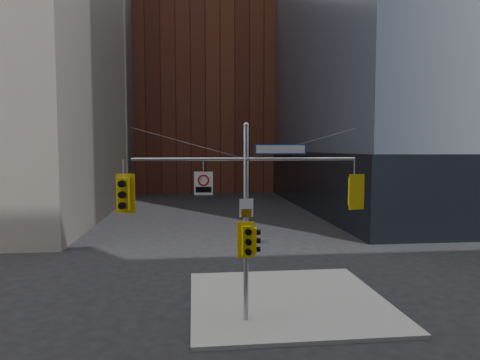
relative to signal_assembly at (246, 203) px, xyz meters
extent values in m
plane|color=black|center=(0.00, -1.99, -4.42)|extent=(160.00, 160.00, 0.00)
cube|color=gray|center=(2.00, 2.01, -4.34)|extent=(8.00, 8.00, 0.15)
cube|color=black|center=(28.00, 30.01, -1.42)|extent=(36.40, 36.40, 6.00)
cube|color=brown|center=(0.00, 56.01, 9.58)|extent=(26.00, 20.00, 28.00)
cylinder|color=#96999E|center=(0.00, 0.01, -0.82)|extent=(0.18, 0.18, 7.20)
sphere|color=#96999E|center=(0.00, 0.01, 2.78)|extent=(0.20, 0.20, 0.20)
cylinder|color=#96999E|center=(-2.00, 0.01, 1.58)|extent=(4.00, 0.11, 0.11)
cylinder|color=#96999E|center=(2.00, 0.01, 1.58)|extent=(4.00, 0.11, 0.11)
cylinder|color=#96999E|center=(0.00, -0.34, 1.58)|extent=(0.10, 0.70, 0.10)
cylinder|color=#96999E|center=(-2.00, 0.01, 2.13)|extent=(4.00, 0.02, 1.12)
cylinder|color=#96999E|center=(2.00, 0.01, 2.13)|extent=(4.00, 0.02, 1.12)
cube|color=gold|center=(-4.26, 0.01, 0.38)|extent=(0.40, 0.31, 1.12)
cube|color=gold|center=(-4.23, 0.20, 0.38)|extent=(0.66, 0.15, 1.39)
cylinder|color=black|center=(-4.29, -0.20, 0.76)|extent=(0.26, 0.21, 0.24)
cylinder|color=black|center=(-4.28, -0.12, 0.76)|extent=(0.20, 0.05, 0.20)
cylinder|color=black|center=(-4.29, -0.20, 0.38)|extent=(0.26, 0.21, 0.24)
cylinder|color=black|center=(-4.28, -0.12, 0.38)|extent=(0.20, 0.05, 0.20)
cylinder|color=black|center=(-4.29, -0.20, 0.01)|extent=(0.26, 0.21, 0.24)
cylinder|color=black|center=(-4.28, -0.12, 0.01)|extent=(0.20, 0.05, 0.20)
cube|color=gold|center=(4.00, 0.01, 0.38)|extent=(0.38, 0.30, 1.04)
cube|color=gold|center=(4.03, -0.17, 0.38)|extent=(0.61, 0.17, 1.29)
cylinder|color=black|center=(3.95, 0.20, 0.73)|extent=(0.25, 0.20, 0.22)
cylinder|color=black|center=(3.97, 0.12, 0.73)|extent=(0.19, 0.06, 0.19)
cylinder|color=black|center=(3.95, 0.20, 0.38)|extent=(0.25, 0.20, 0.22)
cylinder|color=black|center=(3.97, 0.12, 0.38)|extent=(0.19, 0.06, 0.19)
cylinder|color=black|center=(3.95, 0.20, 0.04)|extent=(0.25, 0.20, 0.22)
cylinder|color=black|center=(3.97, 0.12, 0.04)|extent=(0.19, 0.06, 0.19)
cube|color=gold|center=(0.28, 0.01, -1.36)|extent=(0.26, 0.33, 0.94)
cylinder|color=black|center=(0.46, -0.02, -1.05)|extent=(0.17, 0.22, 0.20)
cylinder|color=black|center=(0.39, -0.01, -1.05)|extent=(0.04, 0.17, 0.17)
cylinder|color=black|center=(0.46, -0.02, -1.36)|extent=(0.17, 0.22, 0.20)
cylinder|color=black|center=(0.39, -0.01, -1.36)|extent=(0.04, 0.17, 0.17)
cylinder|color=black|center=(0.46, -0.02, -1.67)|extent=(0.17, 0.22, 0.20)
cylinder|color=#0CE559|center=(0.39, -0.01, -1.67)|extent=(0.04, 0.17, 0.17)
cube|color=gold|center=(0.00, -0.27, -1.30)|extent=(0.37, 0.28, 1.05)
cube|color=gold|center=(-0.02, -0.09, -1.30)|extent=(0.62, 0.12, 1.30)
cylinder|color=black|center=(0.02, -0.47, -0.95)|extent=(0.24, 0.19, 0.22)
cylinder|color=black|center=(0.01, -0.39, -0.95)|extent=(0.19, 0.04, 0.19)
cylinder|color=black|center=(0.02, -0.47, -1.30)|extent=(0.24, 0.19, 0.22)
cylinder|color=black|center=(0.01, -0.39, -1.30)|extent=(0.19, 0.04, 0.19)
cylinder|color=black|center=(0.02, -0.47, -1.65)|extent=(0.24, 0.19, 0.22)
cylinder|color=black|center=(0.01, -0.39, -1.65)|extent=(0.19, 0.04, 0.19)
cube|color=navy|center=(1.25, 0.01, 1.93)|extent=(1.89, 0.09, 0.37)
cube|color=silver|center=(1.25, -0.02, 1.93)|extent=(1.77, 0.06, 0.28)
cube|color=silver|center=(-1.51, -0.01, 0.73)|extent=(0.66, 0.09, 0.83)
torus|color=#B20A0A|center=(-1.51, -0.03, 0.84)|extent=(0.41, 0.09, 0.41)
cube|color=black|center=(-1.51, -0.03, 0.51)|extent=(0.55, 0.06, 0.20)
cube|color=silver|center=(0.00, -0.11, -0.15)|extent=(0.50, 0.10, 0.66)
cube|color=#D88C00|center=(0.00, -0.13, -0.33)|extent=(0.36, 0.06, 0.29)
cube|color=silver|center=(0.45, 0.01, -1.38)|extent=(0.78, 0.08, 0.16)
cube|color=#145926|center=(0.00, 0.46, -1.57)|extent=(0.14, 0.81, 0.16)
camera|label=1|loc=(-1.89, -15.05, 1.95)|focal=32.00mm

